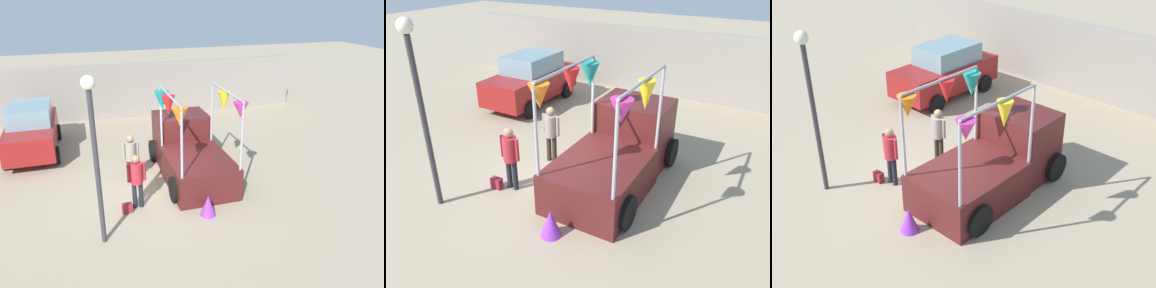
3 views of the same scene
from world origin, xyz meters
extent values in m
plane|color=gray|center=(0.00, 0.00, 0.00)|extent=(60.00, 60.00, 0.00)
cube|color=#4C1919|center=(1.33, -0.28, 0.50)|extent=(1.90, 2.60, 1.00)
cube|color=#4C1919|center=(1.33, 1.72, 0.90)|extent=(1.80, 1.40, 1.80)
cube|color=#8CB2C6|center=(1.33, 1.72, 1.35)|extent=(1.76, 1.37, 0.60)
cylinder|color=black|center=(0.38, 2.07, 0.38)|extent=(0.22, 0.76, 0.76)
cylinder|color=black|center=(2.28, 2.07, 0.38)|extent=(0.22, 0.76, 0.76)
cylinder|color=black|center=(0.38, -0.98, 0.38)|extent=(0.22, 0.76, 0.76)
cylinder|color=black|center=(2.28, -0.98, 0.38)|extent=(0.22, 0.76, 0.76)
cylinder|color=#A5A5AD|center=(0.46, 0.94, 2.01)|extent=(0.07, 0.07, 2.01)
cylinder|color=#A5A5AD|center=(2.20, 0.94, 2.01)|extent=(0.07, 0.07, 2.01)
cylinder|color=#A5A5AD|center=(0.46, -1.50, 2.01)|extent=(0.07, 0.07, 2.01)
cylinder|color=#A5A5AD|center=(2.20, -1.50, 2.01)|extent=(0.07, 0.07, 2.01)
cylinder|color=#A5A5AD|center=(0.46, -0.28, 3.01)|extent=(0.07, 2.44, 0.07)
cylinder|color=#A5A5AD|center=(2.20, -0.28, 3.01)|extent=(0.07, 2.44, 0.07)
cone|color=orange|center=(0.46, -1.33, 2.72)|extent=(0.49, 0.49, 0.51)
cone|color=#D83399|center=(2.20, -1.33, 2.75)|extent=(0.52, 0.52, 0.45)
cone|color=red|center=(0.46, -0.11, 2.70)|extent=(0.56, 0.56, 0.57)
cone|color=yellow|center=(2.20, -0.11, 2.67)|extent=(0.49, 0.49, 0.62)
cone|color=teal|center=(0.46, 0.77, 2.60)|extent=(0.59, 0.59, 0.60)
cube|color=maroon|center=(-3.84, 4.09, 0.77)|extent=(1.70, 4.00, 0.90)
cube|color=#72939E|center=(-3.84, 4.24, 1.55)|extent=(1.50, 2.10, 0.66)
cylinder|color=black|center=(-4.69, 5.34, 0.32)|extent=(0.18, 0.64, 0.64)
cylinder|color=black|center=(-2.99, 5.34, 0.32)|extent=(0.18, 0.64, 0.64)
cylinder|color=black|center=(-4.69, 2.84, 0.32)|extent=(0.18, 0.64, 0.64)
cylinder|color=black|center=(-2.99, 2.84, 0.32)|extent=(0.18, 0.64, 0.64)
cylinder|color=black|center=(-0.81, -0.99, 0.39)|extent=(0.13, 0.13, 0.78)
cylinder|color=black|center=(-0.63, -0.99, 0.39)|extent=(0.13, 0.13, 0.78)
cylinder|color=#B22633|center=(-0.72, -0.99, 1.08)|extent=(0.34, 0.34, 0.62)
sphere|color=#997051|center=(-0.72, -0.99, 1.51)|extent=(0.23, 0.23, 0.23)
cylinder|color=#B22633|center=(-0.94, -0.99, 1.12)|extent=(0.09, 0.09, 0.55)
cylinder|color=#B22633|center=(-0.50, -0.99, 1.12)|extent=(0.09, 0.09, 0.55)
cylinder|color=#2D2823|center=(-0.72, 0.64, 0.38)|extent=(0.13, 0.13, 0.77)
cylinder|color=#2D2823|center=(-0.54, 0.64, 0.38)|extent=(0.13, 0.13, 0.77)
cylinder|color=gray|center=(-0.63, 0.64, 1.07)|extent=(0.34, 0.34, 0.61)
sphere|color=#997051|center=(-0.63, 0.64, 1.49)|extent=(0.23, 0.23, 0.23)
cylinder|color=gray|center=(-0.85, 0.64, 1.10)|extent=(0.09, 0.09, 0.55)
cylinder|color=gray|center=(-0.41, 0.64, 1.10)|extent=(0.09, 0.09, 0.55)
cube|color=maroon|center=(-1.07, -1.19, 0.14)|extent=(0.28, 0.16, 0.28)
cylinder|color=#333338|center=(-1.80, -2.32, 1.92)|extent=(0.12, 0.12, 3.84)
sphere|color=#F2EDCC|center=(-1.80, -2.32, 4.00)|extent=(0.32, 0.32, 0.32)
cube|color=gray|center=(0.00, 7.59, 1.30)|extent=(18.00, 0.36, 2.60)
cone|color=purple|center=(1.06, -1.98, 0.30)|extent=(0.52, 0.52, 0.60)
camera|label=1|loc=(-2.01, -10.33, 5.77)|focal=35.00mm
camera|label=2|loc=(4.54, -6.94, 5.19)|focal=35.00mm
camera|label=3|loc=(7.85, -7.46, 7.12)|focal=45.00mm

